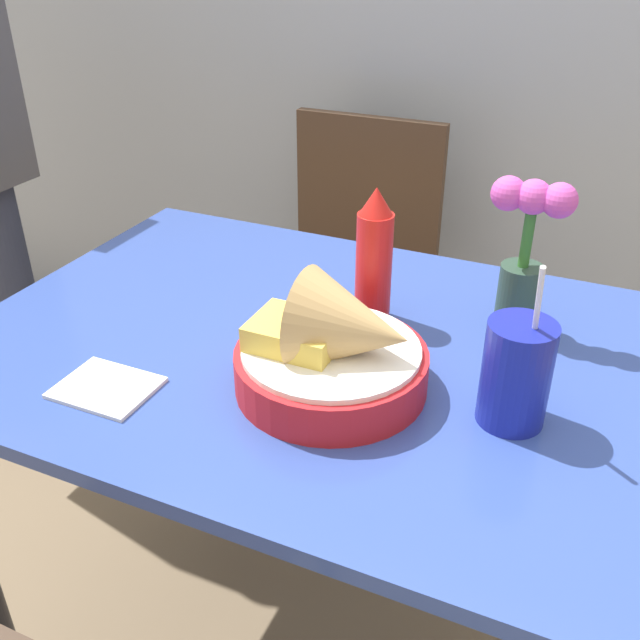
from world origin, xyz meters
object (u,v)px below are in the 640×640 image
(flower_vase, at_px, (525,253))
(chair_far_window, at_px, (354,261))
(food_basket, at_px, (338,351))
(ketchup_bottle, at_px, (374,257))
(drink_cup, at_px, (516,377))

(flower_vase, bearing_deg, chair_far_window, 130.97)
(chair_far_window, height_order, flower_vase, flower_vase)
(food_basket, bearing_deg, ketchup_bottle, 97.38)
(chair_far_window, distance_m, flower_vase, 0.84)
(food_basket, bearing_deg, flower_vase, 54.10)
(food_basket, height_order, drink_cup, drink_cup)
(ketchup_bottle, bearing_deg, food_basket, -82.62)
(flower_vase, bearing_deg, ketchup_bottle, -165.51)
(chair_far_window, distance_m, ketchup_bottle, 0.77)
(chair_far_window, xyz_separation_m, flower_vase, (0.50, -0.58, 0.36))
(chair_far_window, relative_size, flower_vase, 3.52)
(drink_cup, bearing_deg, flower_vase, 99.57)
(food_basket, distance_m, flower_vase, 0.34)
(flower_vase, bearing_deg, drink_cup, -80.43)
(chair_far_window, relative_size, food_basket, 3.26)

